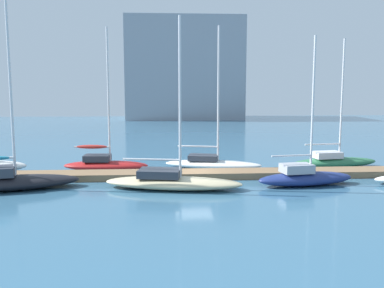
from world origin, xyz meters
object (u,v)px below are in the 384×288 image
object	(u,v)px
sailboat_1	(6,180)
sailboat_3	(172,181)
sailboat_2	(105,163)
sailboat_5	(305,176)
sailboat_4	(212,162)
sailboat_6	(334,160)
harbor_building_distant	(184,69)

from	to	relation	value
sailboat_1	sailboat_3	xyz separation A→B (m)	(9.72, -0.29, -0.13)
sailboat_2	sailboat_5	world-z (taller)	sailboat_2
sailboat_4	sailboat_5	size ratio (longest dim) A/B	1.14
sailboat_3	sailboat_6	bearing A→B (deg)	36.38
sailboat_6	sailboat_2	bearing A→B (deg)	172.69
harbor_building_distant	sailboat_2	bearing A→B (deg)	-98.96
sailboat_3	sailboat_4	distance (m)	6.94
sailboat_2	sailboat_4	size ratio (longest dim) A/B	0.98
sailboat_1	harbor_building_distant	size ratio (longest dim) A/B	0.60
sailboat_5	harbor_building_distant	xyz separation A→B (m)	(-4.83, 56.95, 8.66)
sailboat_1	sailboat_5	world-z (taller)	sailboat_1
sailboat_2	harbor_building_distant	xyz separation A→B (m)	(8.10, 51.38, 8.67)
sailboat_4	harbor_building_distant	xyz separation A→B (m)	(0.26, 51.11, 8.74)
sailboat_1	harbor_building_distant	distance (m)	59.14
sailboat_3	sailboat_1	bearing A→B (deg)	-171.60
sailboat_4	sailboat_6	distance (m)	9.23
sailboat_5	harbor_building_distant	bearing A→B (deg)	85.93
sailboat_3	sailboat_5	xyz separation A→B (m)	(8.17, 0.37, 0.07)
sailboat_4	sailboat_6	world-z (taller)	sailboat_4
sailboat_1	sailboat_4	xyz separation A→B (m)	(12.79, 5.93, -0.15)
sailboat_2	harbor_building_distant	distance (m)	52.73
sailboat_5	sailboat_6	xyz separation A→B (m)	(4.14, 5.71, -0.04)
sailboat_5	harbor_building_distant	size ratio (longest dim) A/B	0.42
sailboat_1	sailboat_2	size ratio (longest dim) A/B	1.25
sailboat_5	sailboat_6	bearing A→B (deg)	45.14
sailboat_3	sailboat_6	distance (m)	13.72
sailboat_2	sailboat_3	xyz separation A→B (m)	(4.76, -5.94, -0.05)
sailboat_5	sailboat_6	world-z (taller)	sailboat_6
sailboat_2	harbor_building_distant	size ratio (longest dim) A/B	0.48
sailboat_3	sailboat_6	size ratio (longest dim) A/B	1.06
sailboat_3	sailboat_5	size ratio (longest dim) A/B	1.11
sailboat_2	sailboat_1	bearing A→B (deg)	-127.54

